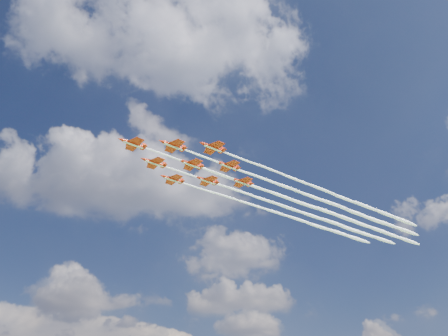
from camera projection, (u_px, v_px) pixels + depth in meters
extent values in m
cylinder|color=red|center=(133.00, 144.00, 137.74)|extent=(6.77, 4.36, 0.99)
cone|color=red|center=(120.00, 139.00, 135.49)|extent=(2.05, 1.74, 0.99)
cone|color=red|center=(145.00, 148.00, 139.86)|extent=(1.62, 1.44, 0.90)
ellipsoid|color=black|center=(128.00, 141.00, 137.05)|extent=(2.03, 1.62, 0.64)
cube|color=red|center=(135.00, 144.00, 137.94)|extent=(6.53, 8.63, 0.13)
cube|color=red|center=(144.00, 147.00, 139.54)|extent=(2.67, 3.44, 0.11)
cube|color=red|center=(144.00, 146.00, 140.04)|extent=(1.32, 0.81, 1.62)
cube|color=white|center=(133.00, 145.00, 137.51)|extent=(6.29, 3.98, 0.11)
cylinder|color=red|center=(173.00, 146.00, 138.64)|extent=(6.77, 4.36, 0.99)
cone|color=red|center=(161.00, 141.00, 136.39)|extent=(2.05, 1.74, 0.99)
cone|color=red|center=(185.00, 150.00, 140.76)|extent=(1.62, 1.44, 0.90)
ellipsoid|color=black|center=(169.00, 143.00, 137.95)|extent=(2.03, 1.62, 0.64)
cube|color=red|center=(175.00, 146.00, 138.84)|extent=(6.53, 8.63, 0.13)
cube|color=red|center=(183.00, 149.00, 140.44)|extent=(2.67, 3.44, 0.11)
cube|color=red|center=(184.00, 147.00, 140.94)|extent=(1.32, 0.81, 1.62)
cube|color=white|center=(173.00, 147.00, 138.41)|extent=(6.29, 3.98, 0.11)
cylinder|color=red|center=(154.00, 163.00, 147.70)|extent=(6.77, 4.36, 0.99)
cone|color=red|center=(142.00, 159.00, 145.45)|extent=(2.05, 1.74, 0.99)
cone|color=red|center=(165.00, 166.00, 149.82)|extent=(1.62, 1.44, 0.90)
ellipsoid|color=black|center=(150.00, 160.00, 147.00)|extent=(2.03, 1.62, 0.64)
cube|color=red|center=(156.00, 163.00, 147.90)|extent=(6.53, 8.63, 0.13)
cube|color=red|center=(164.00, 166.00, 149.50)|extent=(2.67, 3.44, 0.11)
cube|color=red|center=(164.00, 164.00, 150.00)|extent=(1.32, 0.81, 1.62)
cube|color=white|center=(154.00, 164.00, 147.47)|extent=(6.29, 3.98, 0.11)
cylinder|color=red|center=(213.00, 147.00, 139.54)|extent=(6.77, 4.36, 0.99)
cone|color=red|center=(201.00, 143.00, 137.29)|extent=(2.05, 1.74, 0.99)
cone|color=red|center=(224.00, 152.00, 141.66)|extent=(1.62, 1.44, 0.90)
ellipsoid|color=black|center=(208.00, 145.00, 138.84)|extent=(2.03, 1.62, 0.64)
cube|color=red|center=(214.00, 148.00, 139.74)|extent=(6.53, 8.63, 0.13)
cube|color=red|center=(222.00, 151.00, 141.34)|extent=(2.67, 3.44, 0.11)
cube|color=red|center=(223.00, 149.00, 141.84)|extent=(1.32, 0.81, 1.62)
cube|color=white|center=(213.00, 149.00, 139.31)|extent=(6.29, 3.98, 0.11)
cylinder|color=red|center=(192.00, 164.00, 148.60)|extent=(6.77, 4.36, 0.99)
cone|color=red|center=(180.00, 160.00, 146.35)|extent=(2.05, 1.74, 0.99)
cone|color=red|center=(202.00, 168.00, 150.71)|extent=(1.62, 1.44, 0.90)
ellipsoid|color=black|center=(187.00, 162.00, 147.90)|extent=(2.03, 1.62, 0.64)
cube|color=red|center=(193.00, 165.00, 148.80)|extent=(6.53, 8.63, 0.13)
cube|color=red|center=(201.00, 167.00, 150.40)|extent=(2.67, 3.44, 0.11)
cube|color=red|center=(201.00, 166.00, 150.90)|extent=(1.32, 0.81, 1.62)
cube|color=white|center=(192.00, 165.00, 148.37)|extent=(6.29, 3.98, 0.11)
cylinder|color=red|center=(173.00, 179.00, 157.66)|extent=(6.77, 4.36, 0.99)
cone|color=red|center=(162.00, 176.00, 155.40)|extent=(2.05, 1.74, 0.99)
cone|color=red|center=(183.00, 183.00, 159.77)|extent=(1.62, 1.44, 0.90)
ellipsoid|color=black|center=(169.00, 177.00, 156.96)|extent=(2.03, 1.62, 0.64)
cube|color=red|center=(174.00, 180.00, 157.86)|extent=(6.53, 8.63, 0.13)
cube|color=red|center=(181.00, 182.00, 159.46)|extent=(2.67, 3.44, 0.11)
cube|color=red|center=(182.00, 180.00, 159.96)|extent=(1.32, 0.81, 1.62)
cube|color=white|center=(173.00, 180.00, 157.43)|extent=(6.29, 3.98, 0.11)
cylinder|color=red|center=(229.00, 166.00, 149.50)|extent=(6.77, 4.36, 0.99)
cone|color=red|center=(218.00, 162.00, 147.24)|extent=(2.05, 1.74, 0.99)
cone|color=red|center=(238.00, 170.00, 151.61)|extent=(1.62, 1.44, 0.90)
ellipsoid|color=black|center=(224.00, 163.00, 148.80)|extent=(2.03, 1.62, 0.64)
cube|color=red|center=(230.00, 166.00, 149.70)|extent=(6.53, 8.63, 0.13)
cube|color=red|center=(237.00, 169.00, 151.30)|extent=(2.67, 3.44, 0.11)
cube|color=red|center=(237.00, 167.00, 151.80)|extent=(1.32, 0.81, 1.62)
cube|color=white|center=(229.00, 167.00, 149.27)|extent=(6.29, 3.98, 0.11)
cylinder|color=red|center=(208.00, 181.00, 158.55)|extent=(6.77, 4.36, 0.99)
cone|color=red|center=(197.00, 177.00, 156.30)|extent=(2.05, 1.74, 0.99)
cone|color=red|center=(217.00, 184.00, 160.67)|extent=(1.62, 1.44, 0.90)
ellipsoid|color=black|center=(204.00, 178.00, 157.86)|extent=(2.03, 1.62, 0.64)
cube|color=red|center=(209.00, 181.00, 158.76)|extent=(6.53, 8.63, 0.13)
cube|color=red|center=(216.00, 183.00, 160.36)|extent=(2.67, 3.44, 0.11)
cube|color=red|center=(216.00, 182.00, 160.86)|extent=(1.32, 0.81, 1.62)
cube|color=white|center=(208.00, 182.00, 158.33)|extent=(6.29, 3.98, 0.11)
cylinder|color=red|center=(242.00, 182.00, 159.45)|extent=(6.77, 4.36, 0.99)
cone|color=red|center=(232.00, 179.00, 157.20)|extent=(2.05, 1.74, 0.99)
cone|color=red|center=(251.00, 185.00, 161.57)|extent=(1.62, 1.44, 0.90)
ellipsoid|color=black|center=(238.00, 180.00, 158.76)|extent=(2.03, 1.62, 0.64)
cube|color=red|center=(243.00, 183.00, 159.66)|extent=(6.53, 8.63, 0.13)
cube|color=red|center=(250.00, 185.00, 161.25)|extent=(2.67, 3.44, 0.11)
cube|color=red|center=(250.00, 183.00, 161.76)|extent=(1.32, 0.81, 1.62)
cube|color=white|center=(242.00, 183.00, 159.22)|extent=(6.29, 3.98, 0.11)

